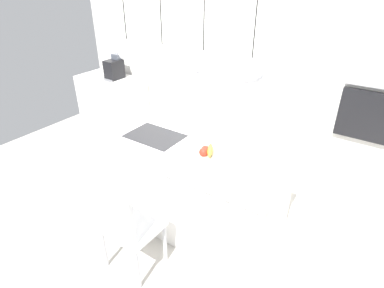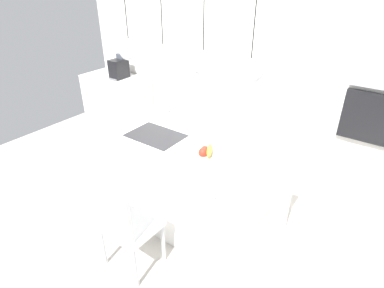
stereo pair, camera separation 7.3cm
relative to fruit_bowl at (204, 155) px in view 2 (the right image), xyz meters
The scene contains 15 objects.
floor 1.00m from the fruit_bowl, 162.06° to the left, with size 6.60×6.60×0.00m, color #BCB7AD.
back_wall 1.81m from the fruit_bowl, 99.86° to the left, with size 6.00×0.10×2.60m, color silver.
kitchen_island 0.59m from the fruit_bowl, 162.06° to the left, with size 2.03×0.86×0.90m.
sink_basin 0.67m from the fruit_bowl, behind, with size 0.56×0.40×0.02m, color #2D2D30.
faucet 0.74m from the fruit_bowl, 154.80° to the left, with size 0.02×0.17×0.22m.
fruit_bowl is the anchor object (origin of this frame).
side_counter 3.08m from the fruit_bowl, 152.99° to the left, with size 1.10×0.60×0.84m, color white.
coffee_machine 2.92m from the fruit_bowl, 151.81° to the left, with size 0.20×0.35×0.38m.
microwave 2.04m from the fruit_bowl, 58.29° to the left, with size 0.54×0.08×0.34m, color #9E9EA3.
oven 1.97m from the fruit_bowl, 58.29° to the left, with size 0.56×0.08×0.56m, color black.
chair_near 0.89m from the fruit_bowl, 113.82° to the right, with size 0.48×0.42×0.93m.
pendant_light_left 1.22m from the fruit_bowl, behind, with size 0.20×0.20×0.80m.
pendant_light_center_left 0.94m from the fruit_bowl, 169.14° to the left, with size 0.20×0.20×0.80m.
pendant_light_center_right 0.79m from the fruit_bowl, 133.97° to the left, with size 0.20×0.20×0.80m.
pendant_light_right 0.85m from the fruit_bowl, 16.93° to the left, with size 0.20×0.20×0.80m.
Camera 2 is at (1.63, -2.11, 2.39)m, focal length 29.66 mm.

